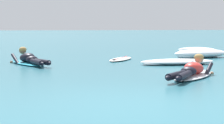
# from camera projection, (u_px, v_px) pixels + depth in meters

# --- Properties ---
(ground_plane) EXTENTS (120.00, 120.00, 0.00)m
(ground_plane) POSITION_uv_depth(u_px,v_px,m) (83.00, 56.00, 16.65)
(ground_plane) COLOR #2D6B7A
(surfer_near) EXTENTS (1.79, 2.32, 0.54)m
(surfer_near) POSITION_uv_depth(u_px,v_px,m) (192.00, 72.00, 10.04)
(surfer_near) COLOR silver
(surfer_near) RESTS_ON ground
(surfer_far) EXTENTS (1.29, 2.40, 0.55)m
(surfer_far) POSITION_uv_depth(u_px,v_px,m) (29.00, 60.00, 13.18)
(surfer_far) COLOR #2DB2D1
(surfer_far) RESTS_ON ground
(drifting_surfboard) EXTENTS (1.26, 1.90, 0.16)m
(drifting_surfboard) POSITION_uv_depth(u_px,v_px,m) (120.00, 59.00, 14.84)
(drifting_surfboard) COLOR white
(drifting_surfboard) RESTS_ON ground
(whitewater_mid_left) EXTENTS (2.23, 0.99, 0.16)m
(whitewater_mid_left) POSITION_uv_depth(u_px,v_px,m) (177.00, 62.00, 13.31)
(whitewater_mid_left) COLOR white
(whitewater_mid_left) RESTS_ON ground
(whitewater_mid_right) EXTENTS (2.19, 1.40, 0.30)m
(whitewater_mid_right) POSITION_uv_depth(u_px,v_px,m) (201.00, 54.00, 15.90)
(whitewater_mid_right) COLOR white
(whitewater_mid_right) RESTS_ON ground
(whitewater_back) EXTENTS (1.59, 1.05, 0.23)m
(whitewater_back) POSITION_uv_depth(u_px,v_px,m) (197.00, 50.00, 18.52)
(whitewater_back) COLOR white
(whitewater_back) RESTS_ON ground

